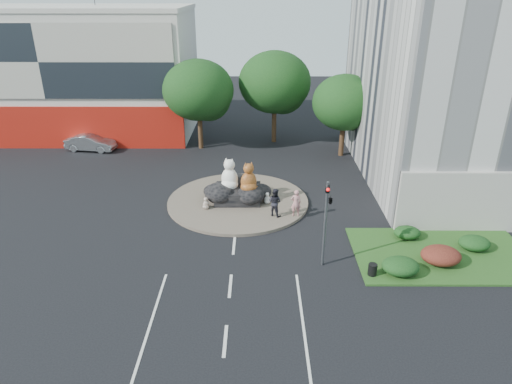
# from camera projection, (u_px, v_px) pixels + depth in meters

# --- Properties ---
(ground) EXTENTS (120.00, 120.00, 0.00)m
(ground) POSITION_uv_depth(u_px,v_px,m) (230.00, 286.00, 23.53)
(ground) COLOR black
(ground) RESTS_ON ground
(roundabout_island) EXTENTS (10.00, 10.00, 0.20)m
(roundabout_island) POSITION_uv_depth(u_px,v_px,m) (238.00, 201.00, 32.60)
(roundabout_island) COLOR brown
(roundabout_island) RESTS_ON ground
(rock_plinth) EXTENTS (3.20, 2.60, 0.90)m
(rock_plinth) POSITION_uv_depth(u_px,v_px,m) (238.00, 194.00, 32.37)
(rock_plinth) COLOR black
(rock_plinth) RESTS_ON roundabout_island
(shophouse_block) EXTENTS (25.20, 12.30, 17.40)m
(shophouse_block) POSITION_uv_depth(u_px,v_px,m) (68.00, 71.00, 46.47)
(shophouse_block) COLOR beige
(shophouse_block) RESTS_ON ground
(grass_verge) EXTENTS (10.00, 6.00, 0.12)m
(grass_verge) POSITION_uv_depth(u_px,v_px,m) (442.00, 254.00, 26.19)
(grass_verge) COLOR #234E1A
(grass_verge) RESTS_ON ground
(tree_left) EXTENTS (6.46, 6.46, 8.27)m
(tree_left) POSITION_uv_depth(u_px,v_px,m) (199.00, 93.00, 41.48)
(tree_left) COLOR #382314
(tree_left) RESTS_ON ground
(tree_mid) EXTENTS (6.84, 6.84, 8.76)m
(tree_mid) POSITION_uv_depth(u_px,v_px,m) (275.00, 85.00, 43.14)
(tree_mid) COLOR #382314
(tree_mid) RESTS_ON ground
(tree_right) EXTENTS (5.70, 5.70, 7.30)m
(tree_right) POSITION_uv_depth(u_px,v_px,m) (345.00, 105.00, 39.86)
(tree_right) COLOR #382314
(tree_right) RESTS_ON ground
(hedge_near_green) EXTENTS (2.00, 1.60, 0.90)m
(hedge_near_green) POSITION_uv_depth(u_px,v_px,m) (400.00, 266.00, 24.17)
(hedge_near_green) COLOR #103414
(hedge_near_green) RESTS_ON grass_verge
(hedge_red) EXTENTS (2.20, 1.76, 0.99)m
(hedge_red) POSITION_uv_depth(u_px,v_px,m) (441.00, 255.00, 25.06)
(hedge_red) COLOR #431212
(hedge_red) RESTS_ON grass_verge
(hedge_mid_green) EXTENTS (1.80, 1.44, 0.81)m
(hedge_mid_green) POSITION_uv_depth(u_px,v_px,m) (474.00, 243.00, 26.45)
(hedge_mid_green) COLOR #103414
(hedge_mid_green) RESTS_ON grass_verge
(hedge_back_green) EXTENTS (1.60, 1.28, 0.72)m
(hedge_back_green) POSITION_uv_depth(u_px,v_px,m) (407.00, 232.00, 27.67)
(hedge_back_green) COLOR #103414
(hedge_back_green) RESTS_ON grass_verge
(traffic_light) EXTENTS (0.44, 1.24, 5.00)m
(traffic_light) POSITION_uv_depth(u_px,v_px,m) (328.00, 206.00, 23.84)
(traffic_light) COLOR #595B60
(traffic_light) RESTS_ON ground
(street_lamp) EXTENTS (2.34, 0.22, 8.06)m
(street_lamp) POSITION_uv_depth(u_px,v_px,m) (437.00, 152.00, 28.89)
(street_lamp) COLOR #595B60
(street_lamp) RESTS_ON ground
(cat_white) EXTENTS (1.68, 1.57, 2.27)m
(cat_white) POSITION_uv_depth(u_px,v_px,m) (230.00, 173.00, 31.69)
(cat_white) COLOR white
(cat_white) RESTS_ON rock_plinth
(cat_tabby) EXTENTS (1.53, 1.42, 2.12)m
(cat_tabby) POSITION_uv_depth(u_px,v_px,m) (249.00, 177.00, 31.35)
(cat_tabby) COLOR #A44622
(cat_tabby) RESTS_ON rock_plinth
(kitten_calico) EXTENTS (0.65, 0.61, 0.87)m
(kitten_calico) POSITION_uv_depth(u_px,v_px,m) (206.00, 203.00, 31.13)
(kitten_calico) COLOR silver
(kitten_calico) RESTS_ON roundabout_island
(kitten_white) EXTENTS (0.60, 0.56, 0.83)m
(kitten_white) POSITION_uv_depth(u_px,v_px,m) (267.00, 198.00, 31.90)
(kitten_white) COLOR beige
(kitten_white) RESTS_ON roundabout_island
(pedestrian_pink) EXTENTS (0.68, 0.45, 1.85)m
(pedestrian_pink) POSITION_uv_depth(u_px,v_px,m) (296.00, 203.00, 29.95)
(pedestrian_pink) COLOR tan
(pedestrian_pink) RESTS_ON roundabout_island
(pedestrian_dark) EXTENTS (1.19, 1.12, 1.93)m
(pedestrian_dark) POSITION_uv_depth(u_px,v_px,m) (275.00, 202.00, 29.96)
(pedestrian_dark) COLOR #222029
(pedestrian_dark) RESTS_ON roundabout_island
(parked_car) EXTENTS (4.80, 2.26, 1.52)m
(parked_car) POSITION_uv_depth(u_px,v_px,m) (91.00, 143.00, 42.60)
(parked_car) COLOR #94969A
(parked_car) RESTS_ON ground
(litter_bin) EXTENTS (0.56, 0.56, 0.65)m
(litter_bin) POSITION_uv_depth(u_px,v_px,m) (372.00, 269.00, 24.12)
(litter_bin) COLOR black
(litter_bin) RESTS_ON grass_verge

